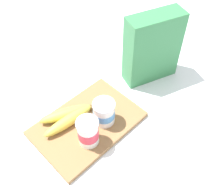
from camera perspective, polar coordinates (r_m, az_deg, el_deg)
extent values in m
plane|color=white|center=(0.85, -5.36, -6.91)|extent=(2.40, 2.40, 0.00)
cube|color=olive|center=(0.85, -5.40, -6.60)|extent=(0.33, 0.23, 0.02)
cube|color=#38844C|center=(0.92, 8.81, 9.80)|extent=(0.21, 0.14, 0.26)
cylinder|color=white|center=(0.81, -1.76, -4.23)|extent=(0.07, 0.07, 0.08)
cylinder|color=#5193D1|center=(0.81, -1.76, -4.23)|extent=(0.07, 0.07, 0.03)
cylinder|color=silver|center=(0.78, -1.83, -2.38)|extent=(0.07, 0.07, 0.00)
cylinder|color=white|center=(0.76, -5.23, -8.49)|extent=(0.06, 0.06, 0.09)
cylinder|color=#DB384C|center=(0.76, -5.23, -8.49)|extent=(0.06, 0.06, 0.04)
cylinder|color=silver|center=(0.72, -5.49, -6.47)|extent=(0.07, 0.07, 0.00)
ellipsoid|color=#D9C945|center=(0.85, -10.14, -4.41)|extent=(0.17, 0.10, 0.03)
ellipsoid|color=#D9C945|center=(0.83, -9.50, -5.88)|extent=(0.18, 0.05, 0.04)
cylinder|color=brown|center=(0.86, -4.66, -3.18)|extent=(0.01, 0.01, 0.02)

